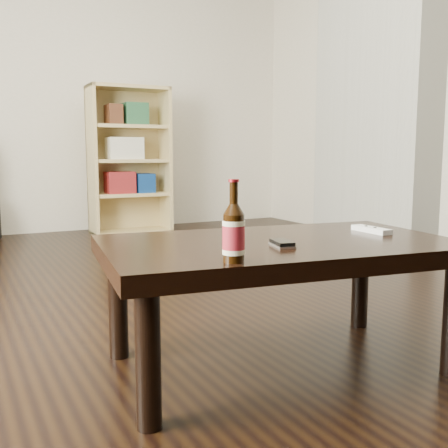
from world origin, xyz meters
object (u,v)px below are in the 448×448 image
coffee_table (280,257)px  phone (282,244)px  beer_bottle (234,233)px  bookshelf (128,158)px  remote (371,230)px

coffee_table → phone: bearing=-120.1°
beer_bottle → coffee_table: bearing=37.8°
bookshelf → remote: (-0.09, -3.33, -0.25)m
remote → phone: bearing=-167.0°
bookshelf → beer_bottle: 3.68m
coffee_table → phone: size_ratio=10.98×
beer_bottle → phone: 0.31m
coffee_table → remote: remote is taller
bookshelf → coffee_table: 3.39m
bookshelf → phone: (-0.56, -3.43, -0.25)m
beer_bottle → phone: size_ratio=1.95×
bookshelf → phone: bookshelf is taller
beer_bottle → remote: bearing=18.3°
bookshelf → remote: size_ratio=7.72×
coffee_table → remote: size_ratio=7.27×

